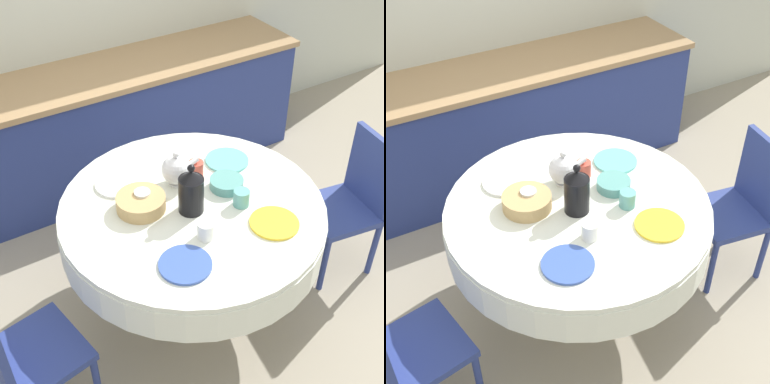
{
  "view_description": "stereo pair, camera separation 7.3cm",
  "coord_description": "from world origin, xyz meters",
  "views": [
    {
      "loc": [
        -1.08,
        -1.76,
        2.49
      ],
      "look_at": [
        0.0,
        0.0,
        0.85
      ],
      "focal_mm": 50.0,
      "sensor_mm": 36.0,
      "label": 1
    },
    {
      "loc": [
        -1.01,
        -1.79,
        2.49
      ],
      "look_at": [
        0.0,
        0.0,
        0.85
      ],
      "focal_mm": 50.0,
      "sensor_mm": 36.0,
      "label": 2
    }
  ],
  "objects": [
    {
      "name": "cup_near_right",
      "position": [
        0.21,
        -0.13,
        0.81
      ],
      "size": [
        0.08,
        0.08,
        0.09
      ],
      "primitive_type": "cylinder",
      "color": "#5BA39E",
      "rests_on": "dining_table"
    },
    {
      "name": "coffee_carafe",
      "position": [
        -0.03,
        -0.03,
        0.89
      ],
      "size": [
        0.13,
        0.13,
        0.27
      ],
      "color": "black",
      "rests_on": "dining_table"
    },
    {
      "name": "plate_far_right",
      "position": [
        0.36,
        0.22,
        0.78
      ],
      "size": [
        0.24,
        0.24,
        0.01
      ],
      "primitive_type": "cylinder",
      "color": "#60BCB7",
      "rests_on": "dining_table"
    },
    {
      "name": "fruit_bowl",
      "position": [
        0.23,
        0.03,
        0.8
      ],
      "size": [
        0.18,
        0.18,
        0.05
      ],
      "primitive_type": "cylinder",
      "color": "#569993",
      "rests_on": "dining_table"
    },
    {
      "name": "chair_left",
      "position": [
        1.01,
        -0.16,
        0.49
      ],
      "size": [
        0.46,
        0.46,
        0.89
      ],
      "rotation": [
        0.0,
        0.0,
        1.41
      ],
      "color": "navy",
      "rests_on": "ground_plane"
    },
    {
      "name": "chair_right",
      "position": [
        -1.0,
        -0.19,
        0.49
      ],
      "size": [
        0.47,
        0.47,
        0.89
      ],
      "rotation": [
        0.0,
        0.0,
        -1.39
      ],
      "color": "navy",
      "rests_on": "ground_plane"
    },
    {
      "name": "cup_far_left",
      "position": [
        -0.21,
        0.12,
        0.81
      ],
      "size": [
        0.08,
        0.08,
        0.09
      ],
      "primitive_type": "cylinder",
      "color": "white",
      "rests_on": "dining_table"
    },
    {
      "name": "kitchen_counter",
      "position": [
        0.0,
        1.41,
        0.44
      ],
      "size": [
        3.24,
        0.64,
        0.88
      ],
      "color": "navy",
      "rests_on": "ground_plane"
    },
    {
      "name": "dining_table",
      "position": [
        0.0,
        0.0,
        0.65
      ],
      "size": [
        1.35,
        1.35,
        0.77
      ],
      "color": "brown",
      "rests_on": "ground_plane"
    },
    {
      "name": "cup_far_right",
      "position": [
        0.15,
        0.2,
        0.81
      ],
      "size": [
        0.08,
        0.08,
        0.09
      ],
      "primitive_type": "cylinder",
      "color": "#CC4C3D",
      "rests_on": "dining_table"
    },
    {
      "name": "bread_basket",
      "position": [
        -0.23,
        0.1,
        0.81
      ],
      "size": [
        0.25,
        0.25,
        0.07
      ],
      "primitive_type": "cylinder",
      "color": "tan",
      "rests_on": "dining_table"
    },
    {
      "name": "cup_near_left",
      "position": [
        -0.07,
        -0.24,
        0.81
      ],
      "size": [
        0.08,
        0.08,
        0.09
      ],
      "primitive_type": "cylinder",
      "color": "white",
      "rests_on": "dining_table"
    },
    {
      "name": "plate_far_left",
      "position": [
        -0.25,
        0.34,
        0.78
      ],
      "size": [
        0.24,
        0.24,
        0.01
      ],
      "primitive_type": "cylinder",
      "color": "white",
      "rests_on": "dining_table"
    },
    {
      "name": "plate_near_right",
      "position": [
        0.26,
        -0.33,
        0.78
      ],
      "size": [
        0.24,
        0.24,
        0.01
      ],
      "primitive_type": "cylinder",
      "color": "yellow",
      "rests_on": "dining_table"
    },
    {
      "name": "ground_plane",
      "position": [
        0.0,
        0.0,
        0.0
      ],
      "size": [
        12.0,
        12.0,
        0.0
      ],
      "primitive_type": "plane",
      "color": "#9E937F"
    },
    {
      "name": "plate_near_left",
      "position": [
        -0.25,
        -0.34,
        0.78
      ],
      "size": [
        0.24,
        0.24,
        0.01
      ],
      "primitive_type": "cylinder",
      "color": "#3856AD",
      "rests_on": "dining_table"
    },
    {
      "name": "teapot",
      "position": [
        0.02,
        0.19,
        0.86
      ],
      "size": [
        0.21,
        0.16,
        0.2
      ],
      "color": "white",
      "rests_on": "dining_table"
    }
  ]
}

